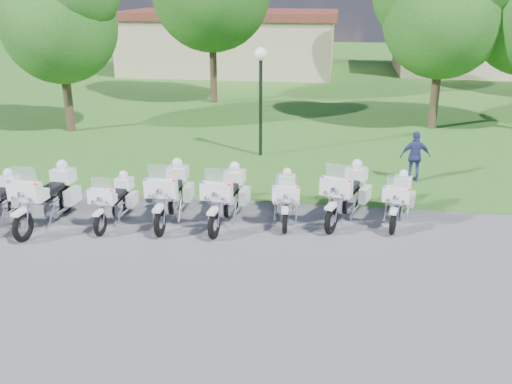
# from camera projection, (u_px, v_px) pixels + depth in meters

# --- Properties ---
(ground) EXTENTS (100.00, 100.00, 0.00)m
(ground) POSITION_uv_depth(u_px,v_px,m) (259.00, 248.00, 13.27)
(ground) COLOR #5E5E63
(ground) RESTS_ON ground
(grass_lawn) EXTENTS (100.00, 48.00, 0.01)m
(grass_lawn) POSITION_uv_depth(u_px,v_px,m) (316.00, 75.00, 38.35)
(grass_lawn) COLOR #2F6B22
(grass_lawn) RESTS_ON ground
(motorcycle_1) EXTENTS (0.98, 2.65, 1.78)m
(motorcycle_1) POSITION_uv_depth(u_px,v_px,m) (47.00, 196.00, 14.40)
(motorcycle_1) COLOR black
(motorcycle_1) RESTS_ON ground
(motorcycle_2) EXTENTS (0.74, 2.13, 1.43)m
(motorcycle_2) POSITION_uv_depth(u_px,v_px,m) (114.00, 200.00, 14.56)
(motorcycle_2) COLOR black
(motorcycle_2) RESTS_ON ground
(motorcycle_3) EXTENTS (0.88, 2.59, 1.74)m
(motorcycle_3) POSITION_uv_depth(u_px,v_px,m) (171.00, 193.00, 14.67)
(motorcycle_3) COLOR black
(motorcycle_3) RESTS_ON ground
(motorcycle_4) EXTENTS (0.97, 2.52, 1.69)m
(motorcycle_4) POSITION_uv_depth(u_px,v_px,m) (226.00, 196.00, 14.51)
(motorcycle_4) COLOR black
(motorcycle_4) RESTS_ON ground
(motorcycle_5) EXTENTS (0.79, 2.16, 1.45)m
(motorcycle_5) POSITION_uv_depth(u_px,v_px,m) (286.00, 197.00, 14.71)
(motorcycle_5) COLOR black
(motorcycle_5) RESTS_ON ground
(motorcycle_6) EXTENTS (1.36, 2.47, 1.72)m
(motorcycle_6) POSITION_uv_depth(u_px,v_px,m) (346.00, 193.00, 14.70)
(motorcycle_6) COLOR black
(motorcycle_6) RESTS_ON ground
(motorcycle_7) EXTENTS (0.99, 2.14, 1.45)m
(motorcycle_7) POSITION_uv_depth(u_px,v_px,m) (399.00, 199.00, 14.60)
(motorcycle_7) COLOR black
(motorcycle_7) RESTS_ON ground
(lamp_post) EXTENTS (0.44, 0.44, 3.79)m
(lamp_post) POSITION_uv_depth(u_px,v_px,m) (261.00, 74.00, 19.50)
(lamp_post) COLOR black
(lamp_post) RESTS_ON ground
(tree_0) EXTENTS (5.31, 4.53, 7.07)m
(tree_0) POSITION_uv_depth(u_px,v_px,m) (58.00, 14.00, 22.32)
(tree_0) COLOR #38281C
(tree_0) RESTS_ON ground
(tree_2) EXTENTS (5.60, 4.78, 7.46)m
(tree_2) POSITION_uv_depth(u_px,v_px,m) (443.00, 7.00, 22.70)
(tree_2) COLOR #38281C
(tree_2) RESTS_ON ground
(building_west) EXTENTS (14.56, 8.32, 4.10)m
(building_west) POSITION_uv_depth(u_px,v_px,m) (231.00, 41.00, 39.40)
(building_west) COLOR tan
(building_west) RESTS_ON ground
(building_east) EXTENTS (11.44, 7.28, 4.10)m
(building_east) POSITION_uv_depth(u_px,v_px,m) (480.00, 42.00, 38.92)
(building_east) COLOR tan
(building_east) RESTS_ON ground
(bystander_c) EXTENTS (0.95, 0.46, 1.57)m
(bystander_c) POSITION_uv_depth(u_px,v_px,m) (415.00, 157.00, 17.54)
(bystander_c) COLOR navy
(bystander_c) RESTS_ON ground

